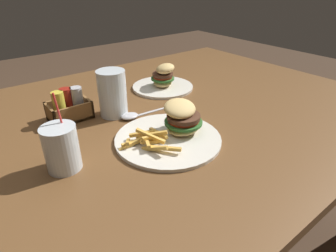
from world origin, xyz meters
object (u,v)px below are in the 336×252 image
Objects in this scene: condiment_caddy at (69,107)px; meal_plate_far at (163,81)px; spoon at (131,116)px; juice_glass at (62,150)px; meal_plate_near at (174,129)px; beer_glass at (113,94)px.

meal_plate_far is at bearing 4.43° from condiment_caddy.
juice_glass is at bearing 30.59° from spoon.
condiment_caddy is (0.11, 0.25, -0.01)m from juice_glass.
meal_plate_far is at bearing 57.12° from meal_plate_near.
meal_plate_far is (0.21, 0.33, 0.00)m from meal_plate_near.
spoon is at bearing -36.97° from condiment_caddy.
juice_glass reaches higher than meal_plate_far.
spoon is 0.29m from meal_plate_far.
juice_glass is at bearing -151.25° from meal_plate_far.
beer_glass is at bearing 104.46° from meal_plate_near.
juice_glass is (-0.24, -0.19, -0.02)m from beer_glass.
meal_plate_far is (0.28, 0.09, -0.04)m from beer_glass.
meal_plate_far is at bearing 28.75° from juice_glass.
juice_glass is 0.27m from condiment_caddy.
meal_plate_far reaches higher than condiment_caddy.
meal_plate_far is (0.24, 0.15, 0.02)m from spoon.
spoon is 0.20m from condiment_caddy.
meal_plate_near is 1.61× the size of juice_glass.
condiment_caddy is at bearing 153.91° from beer_glass.
meal_plate_near reaches higher than condiment_caddy.
spoon is at bearing 26.03° from juice_glass.
beer_glass is at bearing 38.53° from juice_glass.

